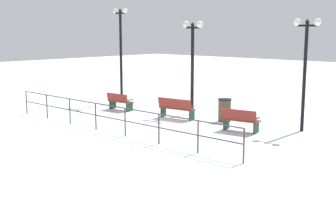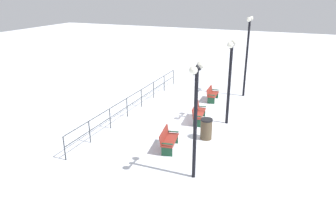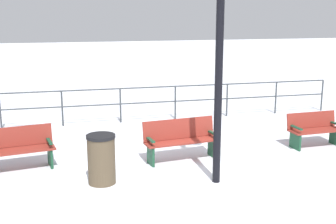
# 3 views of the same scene
# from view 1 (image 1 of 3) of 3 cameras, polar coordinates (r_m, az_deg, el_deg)

# --- Properties ---
(ground_plane) EXTENTS (80.00, 80.00, 0.00)m
(ground_plane) POSITION_cam_1_polar(r_m,az_deg,el_deg) (19.88, 0.95, -0.88)
(ground_plane) COLOR white
(ground_plane) RESTS_ON ground
(bench_nearest) EXTENTS (0.80, 1.51, 0.88)m
(bench_nearest) POSITION_cam_1_polar(r_m,az_deg,el_deg) (17.53, 8.99, -1.00)
(bench_nearest) COLOR maroon
(bench_nearest) RESTS_ON ground
(bench_second) EXTENTS (0.70, 1.75, 0.91)m
(bench_second) POSITION_cam_1_polar(r_m,az_deg,el_deg) (19.81, 1.04, 0.52)
(bench_second) COLOR maroon
(bench_second) RESTS_ON ground
(bench_third) EXTENTS (0.60, 1.38, 0.83)m
(bench_third) POSITION_cam_1_polar(r_m,az_deg,el_deg) (22.13, -6.03, 1.32)
(bench_third) COLOR maroon
(bench_third) RESTS_ON ground
(lamppost_near) EXTENTS (0.28, 1.06, 4.24)m
(lamppost_near) POSITION_cam_1_polar(r_m,az_deg,el_deg) (17.86, 16.78, 6.89)
(lamppost_near) COLOR black
(lamppost_near) RESTS_ON ground
(lamppost_middle) EXTENTS (0.31, 1.10, 4.21)m
(lamppost_middle) POSITION_cam_1_polar(r_m,az_deg,el_deg) (20.85, 3.07, 7.69)
(lamppost_middle) COLOR black
(lamppost_middle) RESTS_ON ground
(lamppost_far) EXTENTS (0.27, 1.01, 4.93)m
(lamppost_far) POSITION_cam_1_polar(r_m,az_deg,el_deg) (24.24, -5.92, 8.75)
(lamppost_far) COLOR black
(lamppost_far) RESTS_ON ground
(waterfront_railing) EXTENTS (0.05, 11.93, 1.05)m
(waterfront_railing) POSITION_cam_1_polar(r_m,az_deg,el_deg) (17.22, -7.26, -0.30)
(waterfront_railing) COLOR #383D42
(waterfront_railing) RESTS_ON ground
(trash_bin) EXTENTS (0.56, 0.56, 0.97)m
(trash_bin) POSITION_cam_1_polar(r_m,az_deg,el_deg) (19.41, 7.06, 0.24)
(trash_bin) COLOR brown
(trash_bin) RESTS_ON ground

